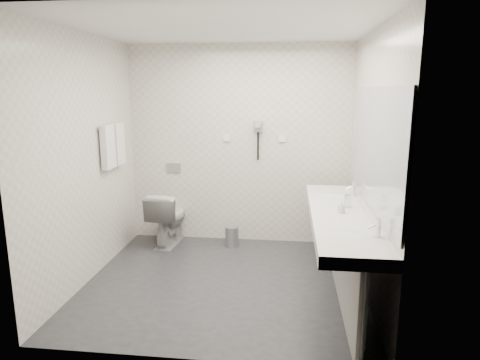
# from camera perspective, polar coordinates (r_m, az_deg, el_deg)

# --- Properties ---
(floor) EXTENTS (2.80, 2.80, 0.00)m
(floor) POSITION_cam_1_polar(r_m,az_deg,el_deg) (4.51, -2.17, -13.52)
(floor) COLOR #27272C
(floor) RESTS_ON ground
(ceiling) EXTENTS (2.80, 2.80, 0.00)m
(ceiling) POSITION_cam_1_polar(r_m,az_deg,el_deg) (4.11, -2.47, 19.80)
(ceiling) COLOR silver
(ceiling) RESTS_ON wall_back
(wall_back) EXTENTS (2.80, 0.00, 2.80)m
(wall_back) POSITION_cam_1_polar(r_m,az_deg,el_deg) (5.40, -0.18, 4.65)
(wall_back) COLOR beige
(wall_back) RESTS_ON floor
(wall_front) EXTENTS (2.80, 0.00, 2.80)m
(wall_front) POSITION_cam_1_polar(r_m,az_deg,el_deg) (2.88, -6.31, -2.03)
(wall_front) COLOR beige
(wall_front) RESTS_ON floor
(wall_left) EXTENTS (0.00, 2.60, 2.60)m
(wall_left) POSITION_cam_1_polar(r_m,az_deg,el_deg) (4.56, -20.00, 2.54)
(wall_left) COLOR beige
(wall_left) RESTS_ON floor
(wall_right) EXTENTS (0.00, 2.60, 2.60)m
(wall_right) POSITION_cam_1_polar(r_m,az_deg,el_deg) (4.15, 17.17, 1.86)
(wall_right) COLOR beige
(wall_right) RESTS_ON floor
(vanity_counter) EXTENTS (0.55, 2.20, 0.10)m
(vanity_counter) POSITION_cam_1_polar(r_m,az_deg,el_deg) (4.02, 13.41, -4.86)
(vanity_counter) COLOR silver
(vanity_counter) RESTS_ON floor
(vanity_panel) EXTENTS (0.03, 2.15, 0.75)m
(vanity_panel) POSITION_cam_1_polar(r_m,az_deg,el_deg) (4.16, 13.47, -10.48)
(vanity_panel) COLOR gray
(vanity_panel) RESTS_ON floor
(vanity_post_near) EXTENTS (0.06, 0.06, 0.75)m
(vanity_post_near) POSITION_cam_1_polar(r_m,az_deg,el_deg) (3.24, 16.23, -17.49)
(vanity_post_near) COLOR silver
(vanity_post_near) RESTS_ON floor
(vanity_post_far) EXTENTS (0.06, 0.06, 0.75)m
(vanity_post_far) POSITION_cam_1_polar(r_m,az_deg,el_deg) (5.14, 12.47, -6.05)
(vanity_post_far) COLOR silver
(vanity_post_far) RESTS_ON floor
(mirror) EXTENTS (0.02, 2.20, 1.05)m
(mirror) POSITION_cam_1_polar(r_m,az_deg,el_deg) (3.92, 17.65, 4.22)
(mirror) COLOR #B2BCC6
(mirror) RESTS_ON wall_right
(basin_near) EXTENTS (0.40, 0.31, 0.05)m
(basin_near) POSITION_cam_1_polar(r_m,az_deg,el_deg) (3.39, 14.69, -7.47)
(basin_near) COLOR silver
(basin_near) RESTS_ON vanity_counter
(basin_far) EXTENTS (0.40, 0.31, 0.05)m
(basin_far) POSITION_cam_1_polar(r_m,az_deg,el_deg) (4.63, 12.52, -2.12)
(basin_far) COLOR silver
(basin_far) RESTS_ON vanity_counter
(faucet_near) EXTENTS (0.04, 0.04, 0.15)m
(faucet_near) POSITION_cam_1_polar(r_m,az_deg,el_deg) (3.40, 18.05, -6.04)
(faucet_near) COLOR silver
(faucet_near) RESTS_ON vanity_counter
(faucet_far) EXTENTS (0.04, 0.04, 0.15)m
(faucet_far) POSITION_cam_1_polar(r_m,az_deg,el_deg) (4.63, 14.97, -1.09)
(faucet_far) COLOR silver
(faucet_far) RESTS_ON vanity_counter
(soap_bottle_a) EXTENTS (0.07, 0.07, 0.11)m
(soap_bottle_a) POSITION_cam_1_polar(r_m,az_deg,el_deg) (3.95, 13.47, -3.57)
(soap_bottle_a) COLOR silver
(soap_bottle_a) RESTS_ON vanity_counter
(glass_left) EXTENTS (0.07, 0.07, 0.12)m
(glass_left) POSITION_cam_1_polar(r_m,az_deg,el_deg) (4.16, 14.29, -2.74)
(glass_left) COLOR silver
(glass_left) RESTS_ON vanity_counter
(toilet) EXTENTS (0.45, 0.71, 0.69)m
(toilet) POSITION_cam_1_polar(r_m,az_deg,el_deg) (5.50, -9.66, -5.05)
(toilet) COLOR silver
(toilet) RESTS_ON floor
(flush_plate) EXTENTS (0.18, 0.02, 0.12)m
(flush_plate) POSITION_cam_1_polar(r_m,az_deg,el_deg) (5.60, -8.87, 1.66)
(flush_plate) COLOR #B2B5BA
(flush_plate) RESTS_ON wall_back
(pedal_bin) EXTENTS (0.23, 0.23, 0.24)m
(pedal_bin) POSITION_cam_1_polar(r_m,az_deg,el_deg) (5.41, -1.09, -7.64)
(pedal_bin) COLOR #B2B5BA
(pedal_bin) RESTS_ON floor
(bin_lid) EXTENTS (0.17, 0.17, 0.02)m
(bin_lid) POSITION_cam_1_polar(r_m,az_deg,el_deg) (5.37, -1.09, -6.34)
(bin_lid) COLOR #B2B5BA
(bin_lid) RESTS_ON pedal_bin
(towel_rail) EXTENTS (0.02, 0.62, 0.02)m
(towel_rail) POSITION_cam_1_polar(r_m,az_deg,el_deg) (5.00, -16.93, 6.99)
(towel_rail) COLOR silver
(towel_rail) RESTS_ON wall_left
(towel_near) EXTENTS (0.07, 0.24, 0.48)m
(towel_near) POSITION_cam_1_polar(r_m,az_deg,el_deg) (4.89, -17.31, 4.27)
(towel_near) COLOR white
(towel_near) RESTS_ON towel_rail
(towel_far) EXTENTS (0.07, 0.24, 0.48)m
(towel_far) POSITION_cam_1_polar(r_m,az_deg,el_deg) (5.14, -16.06, 4.70)
(towel_far) COLOR white
(towel_far) RESTS_ON towel_rail
(dryer_cradle) EXTENTS (0.10, 0.04, 0.14)m
(dryer_cradle) POSITION_cam_1_polar(r_m,az_deg,el_deg) (5.32, 2.48, 7.23)
(dryer_cradle) COLOR gray
(dryer_cradle) RESTS_ON wall_back
(dryer_barrel) EXTENTS (0.08, 0.14, 0.08)m
(dryer_barrel) POSITION_cam_1_polar(r_m,az_deg,el_deg) (5.25, 2.42, 7.50)
(dryer_barrel) COLOR gray
(dryer_barrel) RESTS_ON dryer_cradle
(dryer_cord) EXTENTS (0.02, 0.02, 0.35)m
(dryer_cord) POSITION_cam_1_polar(r_m,az_deg,el_deg) (5.33, 2.44, 4.54)
(dryer_cord) COLOR black
(dryer_cord) RESTS_ON dryer_cradle
(switch_plate_a) EXTENTS (0.09, 0.02, 0.09)m
(switch_plate_a) POSITION_cam_1_polar(r_m,az_deg,el_deg) (5.40, -1.78, 5.71)
(switch_plate_a) COLOR silver
(switch_plate_a) RESTS_ON wall_back
(switch_plate_b) EXTENTS (0.09, 0.02, 0.09)m
(switch_plate_b) POSITION_cam_1_polar(r_m,az_deg,el_deg) (5.34, 5.70, 5.59)
(switch_plate_b) COLOR silver
(switch_plate_b) RESTS_ON wall_back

